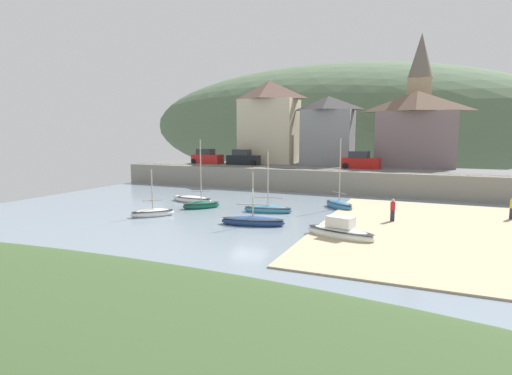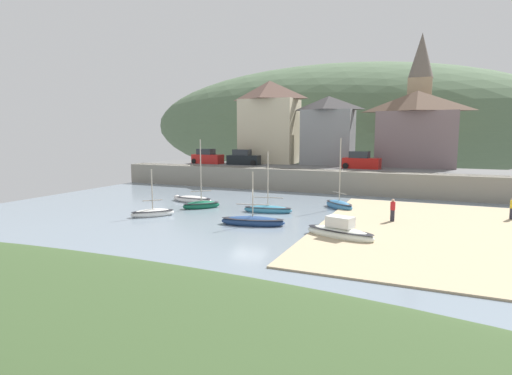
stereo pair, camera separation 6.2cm
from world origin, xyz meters
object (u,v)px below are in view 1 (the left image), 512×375
object	(u,v)px
waterfront_building_left	(269,122)
mooring_buoy	(177,198)
waterfront_building_centre	(328,130)
parked_car_end_of_row	(361,161)
person_near_water	(512,207)
church_with_spire	(419,98)
sailboat_white_hull	(340,232)
person_on_slipway	(393,209)
fishing_boat_green	(253,221)
parked_car_by_wall	(243,158)
sailboat_blue_trim	(193,200)
sailboat_nearest_shore	(153,213)
waterfront_building_right	(416,129)
sailboat_tall_mast	(268,209)
parked_car_near_slipway	(207,157)
dinghy_open_wooden	(339,205)
motorboat_with_cabin	(201,205)

from	to	relation	value
waterfront_building_left	mooring_buoy	size ratio (longest dim) A/B	17.36
waterfront_building_centre	parked_car_end_of_row	bearing A→B (deg)	-42.39
waterfront_building_centre	person_near_water	size ratio (longest dim) A/B	5.32
church_with_spire	sailboat_white_hull	xyz separation A→B (m)	(-3.16, -31.29, -10.37)
sailboat_white_hull	person_on_slipway	xyz separation A→B (m)	(2.54, 5.84, 0.61)
fishing_boat_green	person_on_slipway	distance (m)	10.01
parked_car_by_wall	sailboat_blue_trim	bearing A→B (deg)	-87.19
person_near_water	person_on_slipway	bearing A→B (deg)	-152.29
waterfront_building_left	parked_car_end_of_row	world-z (taller)	waterfront_building_left
waterfront_building_centre	church_with_spire	distance (m)	11.89
sailboat_nearest_shore	fishing_boat_green	distance (m)	8.30
waterfront_building_right	church_with_spire	size ratio (longest dim) A/B	0.56
sailboat_nearest_shore	sailboat_tall_mast	distance (m)	9.03
waterfront_building_right	fishing_boat_green	distance (m)	28.52
parked_car_near_slipway	person_on_slipway	bearing A→B (deg)	-31.31
waterfront_building_centre	sailboat_white_hull	bearing A→B (deg)	-74.99
church_with_spire	sailboat_white_hull	size ratio (longest dim) A/B	3.47
sailboat_tall_mast	sailboat_nearest_shore	bearing A→B (deg)	-157.44
parked_car_near_slipway	waterfront_building_left	bearing A→B (deg)	35.32
waterfront_building_right	church_with_spire	xyz separation A→B (m)	(0.06, 4.00, 3.83)
waterfront_building_left	parked_car_near_slipway	size ratio (longest dim) A/B	2.61
dinghy_open_wooden	fishing_boat_green	distance (m)	9.69
waterfront_building_left	parked_car_end_of_row	bearing A→B (deg)	-19.19
church_with_spire	person_near_water	distance (m)	24.53
dinghy_open_wooden	mooring_buoy	bearing A→B (deg)	-129.74
waterfront_building_centre	parked_car_by_wall	world-z (taller)	waterfront_building_centre
parked_car_by_wall	sailboat_nearest_shore	bearing A→B (deg)	-87.92
waterfront_building_centre	person_on_slipway	distance (m)	24.31
fishing_boat_green	person_on_slipway	xyz separation A→B (m)	(8.84, 4.63, 0.73)
waterfront_building_left	motorboat_with_cabin	size ratio (longest dim) A/B	1.81
fishing_boat_green	parked_car_near_slipway	distance (m)	27.09
waterfront_building_left	mooring_buoy	xyz separation A→B (m)	(-1.96, -19.17, -7.76)
sailboat_white_hull	parked_car_near_slipway	world-z (taller)	parked_car_near_slipway
church_with_spire	sailboat_white_hull	bearing A→B (deg)	-95.77
person_near_water	mooring_buoy	size ratio (longest dim) A/B	2.58
waterfront_building_right	parked_car_near_slipway	size ratio (longest dim) A/B	2.17
waterfront_building_centre	church_with_spire	world-z (taller)	church_with_spire
sailboat_white_hull	parked_car_by_wall	bearing A→B (deg)	143.48
waterfront_building_centre	person_near_water	xyz separation A→B (m)	(17.80, -17.28, -5.81)
parked_car_end_of_row	parked_car_near_slipway	bearing A→B (deg)	-174.97
church_with_spire	person_on_slipway	bearing A→B (deg)	-91.42
sailboat_white_hull	person_near_water	distance (m)	14.51
sailboat_blue_trim	parked_car_by_wall	world-z (taller)	parked_car_by_wall
waterfront_building_left	sailboat_blue_trim	xyz separation A→B (m)	(0.13, -19.57, -7.71)
parked_car_by_wall	person_near_water	world-z (taller)	parked_car_by_wall
waterfront_building_centre	parked_car_by_wall	xyz separation A→B (m)	(-9.80, -4.50, -3.59)
dinghy_open_wooden	parked_car_by_wall	distance (m)	19.96
waterfront_building_centre	church_with_spire	bearing A→B (deg)	20.89
motorboat_with_cabin	parked_car_end_of_row	size ratio (longest dim) A/B	1.42
dinghy_open_wooden	parked_car_by_wall	size ratio (longest dim) A/B	1.45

